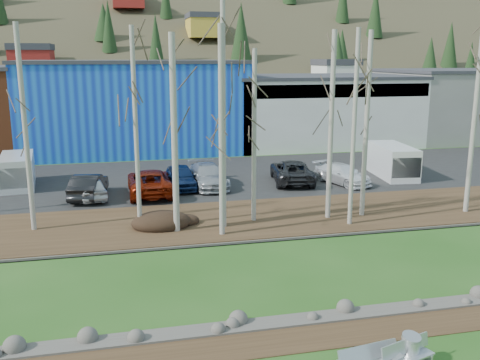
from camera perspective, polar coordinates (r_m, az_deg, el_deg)
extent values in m
cube|color=#382616|center=(18.47, 14.08, -15.08)|extent=(80.00, 1.80, 0.03)
cube|color=#382616|center=(29.17, 3.06, -3.99)|extent=(80.00, 7.00, 0.15)
cube|color=black|center=(39.04, -1.18, 0.39)|extent=(80.00, 14.00, 0.14)
cube|color=#1235B3|center=(51.53, -11.06, 7.65)|extent=(20.00, 12.00, 8.00)
cube|color=#333338|center=(51.33, -11.26, 12.27)|extent=(20.40, 12.24, 0.30)
cube|color=beige|center=(55.23, 8.13, 7.32)|extent=(18.00, 12.00, 6.50)
cube|color=#333338|center=(55.01, 8.24, 10.85)|extent=(18.36, 12.24, 0.30)
cube|color=navy|center=(49.60, 10.68, 9.33)|extent=(17.64, 0.20, 1.20)
cube|color=slate|center=(62.74, 22.03, 7.41)|extent=(14.00, 12.00, 7.00)
cube|color=#333338|center=(62.55, 22.32, 10.73)|extent=(14.28, 12.24, 0.30)
cube|color=#B9BBBE|center=(16.85, 19.04, -17.55)|extent=(0.24, 0.54, 0.43)
cube|color=#B9BBBE|center=(16.31, 17.20, -16.59)|extent=(1.73, 0.64, 0.40)
cube|color=#B9BBBE|center=(16.25, 17.31, -17.72)|extent=(1.84, 1.00, 0.05)
cube|color=#B9BBBE|center=(15.91, 13.49, -17.41)|extent=(1.89, 0.47, 0.41)
cube|color=#9B9EA0|center=(16.07, 15.17, -18.04)|extent=(0.98, 0.65, 0.34)
cylinder|color=#B9BBBE|center=(16.59, 17.71, -17.07)|extent=(0.64, 0.64, 0.89)
ellipsoid|color=black|center=(27.52, -8.41, -4.35)|extent=(3.03, 2.14, 0.59)
cylinder|color=#A29D93|center=(27.78, -21.93, 4.98)|extent=(0.24, 0.24, 10.02)
cylinder|color=#A29D93|center=(26.47, -11.04, 5.18)|extent=(0.22, 0.22, 9.89)
cylinder|color=#A29D93|center=(25.80, -7.02, 4.75)|extent=(0.31, 0.31, 9.55)
cylinder|color=#A29D93|center=(26.20, -1.79, 6.77)|extent=(0.24, 0.24, 11.20)
cylinder|color=#A29D93|center=(25.10, -2.00, 5.03)|extent=(0.26, 0.26, 9.92)
cylinder|color=#A29D93|center=(27.41, 1.52, 4.59)|extent=(0.24, 0.24, 8.86)
cylinder|color=#A29D93|center=(27.32, 12.05, 5.30)|extent=(0.22, 0.22, 9.82)
cylinder|color=#A29D93|center=(28.27, 9.68, 5.61)|extent=(0.26, 0.26, 9.78)
cylinder|color=#A29D93|center=(31.60, 23.74, 6.09)|extent=(0.27, 0.27, 10.46)
cylinder|color=#A29D93|center=(29.09, 13.33, 5.65)|extent=(0.26, 0.26, 9.78)
imported|color=silver|center=(33.74, -15.69, -0.76)|extent=(2.40, 4.36, 1.41)
imported|color=black|center=(33.97, -15.86, -0.59)|extent=(2.36, 4.78, 1.51)
imported|color=maroon|center=(33.99, -9.59, -0.20)|extent=(2.64, 5.71, 1.58)
imported|color=#9EA0A5|center=(35.55, -3.45, 0.47)|extent=(2.32, 5.24, 1.50)
imported|color=#10224B|center=(35.33, -6.32, 0.33)|extent=(1.84, 4.42, 1.50)
imported|color=#272729|center=(36.95, 5.54, 0.95)|extent=(3.48, 5.90, 1.54)
imported|color=white|center=(37.05, 10.86, 0.63)|extent=(3.25, 4.88, 1.31)
cube|color=white|center=(40.13, 15.92, 1.98)|extent=(2.72, 5.35, 2.25)
cube|color=black|center=(38.30, 17.05, 1.40)|extent=(2.14, 1.30, 1.39)
cube|color=silver|center=(38.47, -22.63, 0.90)|extent=(2.54, 5.00, 2.10)
cube|color=black|center=(36.61, -22.76, 0.32)|extent=(2.00, 1.21, 1.30)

